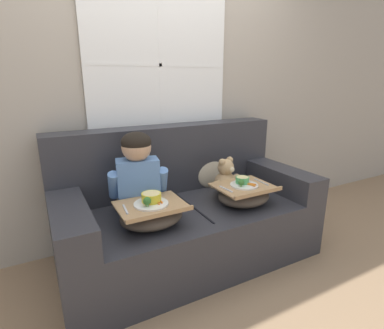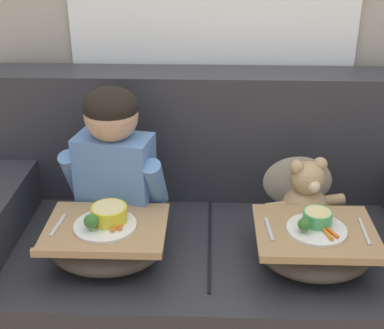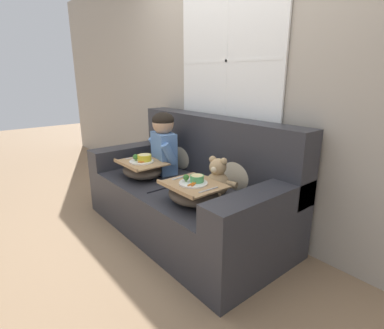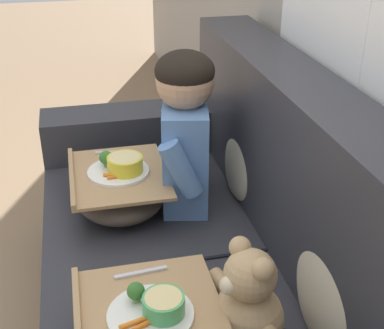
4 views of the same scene
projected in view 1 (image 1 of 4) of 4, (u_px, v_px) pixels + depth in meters
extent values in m
plane|color=#8E7051|center=(189.00, 256.00, 2.41)|extent=(14.00, 14.00, 0.00)
cube|color=#A89E8E|center=(159.00, 88.00, 2.51)|extent=(8.00, 0.05, 2.60)
cube|color=white|center=(160.00, 65.00, 2.43)|extent=(1.22, 0.02, 1.17)
cube|color=black|center=(160.00, 65.00, 2.43)|extent=(1.17, 0.01, 1.12)
cube|color=white|center=(160.00, 65.00, 2.42)|extent=(0.02, 0.02, 1.12)
cube|color=white|center=(160.00, 65.00, 2.42)|extent=(1.17, 0.02, 0.02)
cube|color=#2D2D33|center=(189.00, 231.00, 2.35)|extent=(1.93, 0.95, 0.45)
cube|color=#2D2D33|center=(169.00, 158.00, 2.52)|extent=(1.93, 0.22, 0.56)
cube|color=#2D2D33|center=(68.00, 216.00, 1.88)|extent=(0.22, 0.95, 0.19)
cube|color=#2D2D33|center=(274.00, 176.00, 2.65)|extent=(0.22, 0.95, 0.19)
cube|color=black|center=(190.00, 205.00, 2.27)|extent=(0.01, 0.69, 0.01)
ellipsoid|color=#C1B293|center=(129.00, 180.00, 2.32)|extent=(0.35, 0.17, 0.37)
ellipsoid|color=#C1B293|center=(211.00, 167.00, 2.66)|extent=(0.36, 0.18, 0.38)
cube|color=#5B84BC|center=(138.00, 186.00, 2.12)|extent=(0.32, 0.22, 0.39)
sphere|color=tan|center=(136.00, 147.00, 2.04)|extent=(0.20, 0.20, 0.20)
ellipsoid|color=black|center=(136.00, 142.00, 2.03)|extent=(0.21, 0.21, 0.14)
cylinder|color=#5B84BC|center=(114.00, 185.00, 2.05)|extent=(0.11, 0.17, 0.22)
cylinder|color=#5B84BC|center=(162.00, 181.00, 2.14)|extent=(0.11, 0.17, 0.22)
sphere|color=tan|center=(225.00, 183.00, 2.48)|extent=(0.19, 0.19, 0.19)
sphere|color=tan|center=(226.00, 167.00, 2.44)|extent=(0.13, 0.13, 0.13)
sphere|color=tan|center=(222.00, 162.00, 2.40)|extent=(0.06, 0.06, 0.06)
sphere|color=tan|center=(230.00, 160.00, 2.46)|extent=(0.06, 0.06, 0.06)
sphere|color=beige|center=(231.00, 169.00, 2.41)|extent=(0.05, 0.05, 0.05)
sphere|color=black|center=(233.00, 169.00, 2.39)|extent=(0.02, 0.02, 0.02)
cylinder|color=tan|center=(216.00, 184.00, 2.40)|extent=(0.10, 0.07, 0.05)
cylinder|color=tan|center=(234.00, 178.00, 2.56)|extent=(0.10, 0.07, 0.05)
cylinder|color=tan|center=(231.00, 195.00, 2.41)|extent=(0.07, 0.09, 0.05)
cylinder|color=tan|center=(237.00, 192.00, 2.46)|extent=(0.07, 0.09, 0.05)
ellipsoid|color=#473D33|center=(152.00, 216.00, 1.94)|extent=(0.41, 0.33, 0.14)
cube|color=tan|center=(151.00, 206.00, 1.92)|extent=(0.43, 0.35, 0.01)
cube|color=tan|center=(161.00, 213.00, 1.78)|extent=(0.43, 0.02, 0.02)
cylinder|color=white|center=(151.00, 204.00, 1.92)|extent=(0.22, 0.22, 0.01)
cylinder|color=yellow|center=(151.00, 197.00, 1.93)|extent=(0.13, 0.13, 0.06)
cylinder|color=#E5D189|center=(151.00, 194.00, 1.93)|extent=(0.11, 0.11, 0.01)
sphere|color=#38702D|center=(147.00, 201.00, 1.86)|extent=(0.05, 0.05, 0.05)
cylinder|color=#7A9E56|center=(147.00, 205.00, 1.86)|extent=(0.02, 0.02, 0.02)
cylinder|color=orange|center=(159.00, 202.00, 1.91)|extent=(0.03, 0.06, 0.01)
cylinder|color=orange|center=(161.00, 201.00, 1.93)|extent=(0.01, 0.05, 0.01)
cube|color=silver|center=(125.00, 209.00, 1.84)|extent=(0.03, 0.14, 0.01)
ellipsoid|color=#473D33|center=(244.00, 196.00, 2.28)|extent=(0.41, 0.35, 0.14)
cube|color=tan|center=(244.00, 187.00, 2.26)|extent=(0.42, 0.36, 0.01)
cube|color=tan|center=(259.00, 192.00, 2.11)|extent=(0.42, 0.02, 0.02)
cylinder|color=white|center=(244.00, 185.00, 2.26)|extent=(0.21, 0.21, 0.01)
cylinder|color=#4CAD60|center=(242.00, 180.00, 2.28)|extent=(0.10, 0.10, 0.05)
cylinder|color=#E5D189|center=(242.00, 178.00, 2.27)|extent=(0.09, 0.09, 0.01)
sphere|color=#38702D|center=(241.00, 182.00, 2.20)|extent=(0.04, 0.04, 0.04)
cylinder|color=#7A9E56|center=(241.00, 185.00, 2.21)|extent=(0.02, 0.02, 0.02)
cylinder|color=orange|center=(251.00, 185.00, 2.23)|extent=(0.03, 0.07, 0.01)
cylinder|color=orange|center=(252.00, 184.00, 2.24)|extent=(0.04, 0.06, 0.01)
cube|color=silver|center=(226.00, 189.00, 2.18)|extent=(0.02, 0.14, 0.01)
cube|color=silver|center=(261.00, 182.00, 2.33)|extent=(0.02, 0.17, 0.01)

